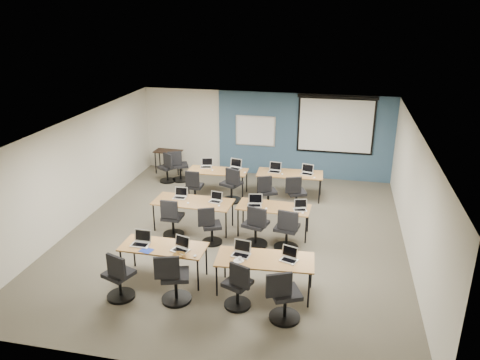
% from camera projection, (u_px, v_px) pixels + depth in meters
% --- Properties ---
extents(floor, '(8.00, 9.00, 0.02)m').
position_uv_depth(floor, '(234.00, 235.00, 11.33)').
color(floor, '#6B6354').
rests_on(floor, ground).
extents(ceiling, '(8.00, 9.00, 0.02)m').
position_uv_depth(ceiling, '(234.00, 127.00, 10.37)').
color(ceiling, white).
rests_on(ceiling, ground).
extents(wall_back, '(8.00, 0.04, 2.70)m').
position_uv_depth(wall_back, '(265.00, 134.00, 14.97)').
color(wall_back, beige).
rests_on(wall_back, ground).
extents(wall_front, '(8.00, 0.04, 2.70)m').
position_uv_depth(wall_front, '(165.00, 294.00, 6.74)').
color(wall_front, beige).
rests_on(wall_front, ground).
extents(wall_left, '(0.04, 9.00, 2.70)m').
position_uv_depth(wall_left, '(77.00, 171.00, 11.64)').
color(wall_left, beige).
rests_on(wall_left, ground).
extents(wall_right, '(0.04, 9.00, 2.70)m').
position_uv_depth(wall_right, '(415.00, 198.00, 10.07)').
color(wall_right, beige).
rests_on(wall_right, ground).
extents(blue_accent_panel, '(5.50, 0.04, 2.70)m').
position_uv_depth(blue_accent_panel, '(304.00, 136.00, 14.69)').
color(blue_accent_panel, '#3D5977').
rests_on(blue_accent_panel, wall_back).
extents(whiteboard, '(1.28, 0.03, 0.98)m').
position_uv_depth(whiteboard, '(255.00, 131.00, 14.92)').
color(whiteboard, silver).
rests_on(whiteboard, wall_back).
extents(projector_screen, '(2.40, 0.10, 1.82)m').
position_uv_depth(projector_screen, '(336.00, 122.00, 14.26)').
color(projector_screen, black).
rests_on(projector_screen, wall_back).
extents(training_table_front_left, '(1.72, 0.71, 0.73)m').
position_uv_depth(training_table_front_left, '(164.00, 248.00, 9.36)').
color(training_table_front_left, olive).
rests_on(training_table_front_left, floor).
extents(training_table_front_right, '(1.86, 0.78, 0.73)m').
position_uv_depth(training_table_front_right, '(265.00, 261.00, 8.90)').
color(training_table_front_right, brown).
rests_on(training_table_front_right, floor).
extents(training_table_mid_left, '(1.94, 0.81, 0.73)m').
position_uv_depth(training_table_mid_left, '(193.00, 203.00, 11.47)').
color(training_table_mid_left, '#A56D42').
rests_on(training_table_mid_left, floor).
extents(training_table_mid_right, '(1.74, 0.72, 0.73)m').
position_uv_depth(training_table_mid_right, '(274.00, 208.00, 11.17)').
color(training_table_mid_right, brown).
rests_on(training_table_mid_right, floor).
extents(training_table_back_left, '(1.72, 0.72, 0.73)m').
position_uv_depth(training_table_back_left, '(218.00, 172.00, 13.57)').
color(training_table_back_left, olive).
rests_on(training_table_back_left, floor).
extents(training_table_back_right, '(1.86, 0.78, 0.73)m').
position_uv_depth(training_table_back_right, '(290.00, 175.00, 13.36)').
color(training_table_back_right, olive).
rests_on(training_table_back_right, floor).
extents(laptop_0, '(0.35, 0.30, 0.27)m').
position_uv_depth(laptop_0, '(141.00, 241.00, 9.40)').
color(laptop_0, '#AFAFB1').
rests_on(laptop_0, training_table_front_left).
extents(mouse_0, '(0.07, 0.10, 0.04)m').
position_uv_depth(mouse_0, '(147.00, 248.00, 9.26)').
color(mouse_0, white).
rests_on(mouse_0, training_table_front_left).
extents(task_chair_0, '(0.56, 0.54, 1.02)m').
position_uv_depth(task_chair_0, '(119.00, 280.00, 8.77)').
color(task_chair_0, black).
rests_on(task_chair_0, floor).
extents(laptop_1, '(0.33, 0.28, 0.25)m').
position_uv_depth(laptop_1, '(181.00, 247.00, 9.18)').
color(laptop_1, '#AAAAAA').
rests_on(laptop_1, training_table_front_left).
extents(mouse_1, '(0.07, 0.10, 0.03)m').
position_uv_depth(mouse_1, '(195.00, 256.00, 8.96)').
color(mouse_1, white).
rests_on(mouse_1, training_table_front_left).
extents(task_chair_1, '(0.58, 0.57, 1.04)m').
position_uv_depth(task_chair_1, '(174.00, 282.00, 8.68)').
color(task_chair_1, black).
rests_on(task_chair_1, floor).
extents(laptop_2, '(0.34, 0.29, 0.26)m').
position_uv_depth(laptop_2, '(241.00, 251.00, 9.01)').
color(laptop_2, '#ABABB5').
rests_on(laptop_2, training_table_front_right).
extents(mouse_2, '(0.08, 0.11, 0.04)m').
position_uv_depth(mouse_2, '(242.00, 261.00, 8.78)').
color(mouse_2, white).
rests_on(mouse_2, training_table_front_right).
extents(task_chair_2, '(0.53, 0.50, 0.99)m').
position_uv_depth(task_chair_2, '(238.00, 288.00, 8.52)').
color(task_chair_2, black).
rests_on(task_chair_2, floor).
extents(laptop_3, '(0.31, 0.27, 0.24)m').
position_uv_depth(laptop_3, '(289.00, 257.00, 8.83)').
color(laptop_3, '#B4B4B5').
rests_on(laptop_3, training_table_front_right).
extents(mouse_3, '(0.07, 0.09, 0.03)m').
position_uv_depth(mouse_3, '(293.00, 264.00, 8.67)').
color(mouse_3, white).
rests_on(mouse_3, training_table_front_right).
extents(task_chair_3, '(0.60, 0.56, 1.04)m').
position_uv_depth(task_chair_3, '(284.00, 299.00, 8.17)').
color(task_chair_3, black).
rests_on(task_chair_3, floor).
extents(laptop_4, '(0.32, 0.27, 0.24)m').
position_uv_depth(laptop_4, '(180.00, 195.00, 11.65)').
color(laptop_4, silver).
rests_on(laptop_4, training_table_mid_left).
extents(mouse_4, '(0.08, 0.10, 0.03)m').
position_uv_depth(mouse_4, '(188.00, 203.00, 11.32)').
color(mouse_4, white).
rests_on(mouse_4, training_table_mid_left).
extents(task_chair_4, '(0.52, 0.52, 1.00)m').
position_uv_depth(task_chair_4, '(172.00, 221.00, 11.15)').
color(task_chair_4, black).
rests_on(task_chair_4, floor).
extents(laptop_5, '(0.30, 0.26, 0.23)m').
position_uv_depth(laptop_5, '(216.00, 199.00, 11.42)').
color(laptop_5, silver).
rests_on(laptop_5, training_table_mid_left).
extents(mouse_5, '(0.07, 0.10, 0.03)m').
position_uv_depth(mouse_5, '(219.00, 206.00, 11.18)').
color(mouse_5, white).
rests_on(mouse_5, training_table_mid_left).
extents(task_chair_5, '(0.50, 0.47, 0.96)m').
position_uv_depth(task_chair_5, '(210.00, 229.00, 10.81)').
color(task_chair_5, black).
rests_on(task_chair_5, floor).
extents(laptop_6, '(0.34, 0.29, 0.26)m').
position_uv_depth(laptop_6, '(255.00, 203.00, 11.21)').
color(laptop_6, '#B4B3B8').
rests_on(laptop_6, training_table_mid_right).
extents(mouse_6, '(0.07, 0.09, 0.03)m').
position_uv_depth(mouse_6, '(266.00, 208.00, 11.03)').
color(mouse_6, white).
rests_on(mouse_6, training_table_mid_right).
extents(task_chair_6, '(0.58, 0.57, 1.04)m').
position_uv_depth(task_chair_6, '(256.00, 229.00, 10.69)').
color(task_chair_6, black).
rests_on(task_chair_6, floor).
extents(laptop_7, '(0.30, 0.26, 0.23)m').
position_uv_depth(laptop_7, '(300.00, 207.00, 10.97)').
color(laptop_7, '#AAAAB5').
rests_on(laptop_7, training_table_mid_right).
extents(mouse_7, '(0.08, 0.11, 0.03)m').
position_uv_depth(mouse_7, '(303.00, 213.00, 10.79)').
color(mouse_7, white).
rests_on(mouse_7, training_table_mid_right).
extents(task_chair_7, '(0.57, 0.57, 1.04)m').
position_uv_depth(task_chair_7, '(287.00, 233.00, 10.52)').
color(task_chair_7, black).
rests_on(task_chair_7, floor).
extents(laptop_8, '(0.33, 0.28, 0.25)m').
position_uv_depth(laptop_8, '(206.00, 165.00, 13.83)').
color(laptop_8, '#ACACB7').
rests_on(laptop_8, training_table_back_left).
extents(mouse_8, '(0.06, 0.09, 0.03)m').
position_uv_depth(mouse_8, '(212.00, 170.00, 13.55)').
color(mouse_8, white).
rests_on(mouse_8, training_table_back_left).
extents(task_chair_8, '(0.49, 0.49, 0.97)m').
position_uv_depth(task_chair_8, '(194.00, 189.00, 13.10)').
color(task_chair_8, black).
rests_on(task_chair_8, floor).
extents(laptop_9, '(0.36, 0.30, 0.27)m').
position_uv_depth(laptop_9, '(235.00, 166.00, 13.70)').
color(laptop_9, '#B0B0B0').
rests_on(laptop_9, training_table_back_left).
extents(mouse_9, '(0.08, 0.11, 0.04)m').
position_uv_depth(mouse_9, '(245.00, 172.00, 13.36)').
color(mouse_9, white).
rests_on(mouse_9, training_table_back_left).
extents(task_chair_9, '(0.59, 0.56, 1.04)m').
position_uv_depth(task_chair_9, '(232.00, 188.00, 13.11)').
color(task_chair_9, black).
rests_on(task_chair_9, floor).
extents(laptop_10, '(0.34, 0.29, 0.26)m').
position_uv_depth(laptop_10, '(275.00, 169.00, 13.45)').
color(laptop_10, '#AEAFBA').
rests_on(laptop_10, training_table_back_right).
extents(mouse_10, '(0.07, 0.10, 0.03)m').
position_uv_depth(mouse_10, '(282.00, 174.00, 13.24)').
color(mouse_10, white).
rests_on(mouse_10, training_table_back_right).
extents(task_chair_10, '(0.50, 0.47, 0.96)m').
position_uv_depth(task_chair_10, '(267.00, 194.00, 12.74)').
color(task_chair_10, black).
rests_on(task_chair_10, floor).
extents(laptop_11, '(0.34, 0.29, 0.26)m').
position_uv_depth(laptop_11, '(307.00, 172.00, 13.28)').
color(laptop_11, silver).
rests_on(laptop_11, training_table_back_right).
extents(mouse_11, '(0.07, 0.10, 0.03)m').
position_uv_depth(mouse_11, '(314.00, 178.00, 12.97)').
color(mouse_11, white).
rests_on(mouse_11, training_table_back_right).
extents(task_chair_11, '(0.55, 0.53, 1.01)m').
position_uv_depth(task_chair_11, '(296.00, 196.00, 12.57)').
color(task_chair_11, black).
rests_on(task_chair_11, floor).
extents(blue_mousepad, '(0.29, 0.26, 0.01)m').
position_uv_depth(blue_mousepad, '(146.00, 250.00, 9.17)').
color(blue_mousepad, '#192F96').
rests_on(blue_mousepad, training_table_front_left).
extents(snack_bowl, '(0.25, 0.25, 0.06)m').
position_uv_depth(snack_bowl, '(179.00, 255.00, 8.95)').
color(snack_bowl, olive).
rests_on(snack_bowl, training_table_front_left).
extents(snack_plate, '(0.19, 0.19, 0.01)m').
position_uv_depth(snack_plate, '(238.00, 261.00, 8.80)').
color(snack_plate, white).
rests_on(snack_plate, training_table_front_right).
extents(coffee_cup, '(0.07, 0.07, 0.05)m').
position_uv_depth(coffee_cup, '(240.00, 259.00, 8.80)').
color(coffee_cup, silver).
rests_on(coffee_cup, snack_plate).
extents(utility_table, '(0.88, 0.49, 0.75)m').
position_uv_depth(utility_table, '(168.00, 154.00, 15.32)').
color(utility_table, black).
rests_on(utility_table, floor).
extents(spare_chair_a, '(0.57, 0.53, 1.01)m').
position_uv_depth(spare_chair_a, '(179.00, 168.00, 14.67)').
color(spare_chair_a, black).
rests_on(spare_chair_a, floor).
extents(spare_chair_b, '(0.56, 0.49, 0.98)m').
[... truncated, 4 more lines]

